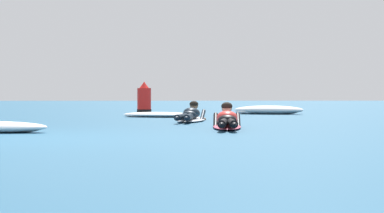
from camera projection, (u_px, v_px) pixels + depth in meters
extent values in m
plane|color=navy|center=(94.00, 116.00, 18.11)|extent=(120.00, 120.00, 0.00)
ellipsoid|color=#E54C66|center=(227.00, 127.00, 10.90)|extent=(0.72, 2.06, 0.07)
ellipsoid|color=#E54C66|center=(227.00, 124.00, 11.85)|extent=(0.21, 0.22, 0.06)
ellipsoid|color=red|center=(227.00, 118.00, 10.95)|extent=(0.47, 0.72, 0.35)
ellipsoid|color=black|center=(227.00, 120.00, 10.55)|extent=(0.37, 0.31, 0.20)
cylinder|color=black|center=(223.00, 123.00, 10.00)|extent=(0.27, 0.82, 0.14)
ellipsoid|color=black|center=(222.00, 124.00, 9.60)|extent=(0.12, 0.23, 0.08)
cylinder|color=black|center=(232.00, 123.00, 9.99)|extent=(0.17, 0.82, 0.14)
ellipsoid|color=black|center=(234.00, 124.00, 9.59)|extent=(0.12, 0.23, 0.08)
cylinder|color=black|center=(216.00, 121.00, 11.33)|extent=(0.15, 0.57, 0.33)
sphere|color=tan|center=(216.00, 125.00, 11.71)|extent=(0.09, 0.09, 0.09)
cylinder|color=black|center=(238.00, 121.00, 11.29)|extent=(0.15, 0.57, 0.33)
sphere|color=tan|center=(238.00, 125.00, 11.65)|extent=(0.09, 0.09, 0.09)
sphere|color=tan|center=(227.00, 108.00, 11.34)|extent=(0.21, 0.21, 0.21)
ellipsoid|color=black|center=(227.00, 106.00, 11.32)|extent=(0.24, 0.22, 0.16)
ellipsoid|color=silver|center=(191.00, 120.00, 13.89)|extent=(0.99, 2.14, 0.07)
ellipsoid|color=silver|center=(197.00, 118.00, 14.87)|extent=(0.25, 0.24, 0.06)
ellipsoid|color=black|center=(192.00, 113.00, 13.94)|extent=(0.53, 0.75, 0.35)
ellipsoid|color=black|center=(189.00, 115.00, 13.55)|extent=(0.39, 0.34, 0.20)
cylinder|color=black|center=(182.00, 117.00, 12.97)|extent=(0.37, 0.91, 0.14)
ellipsoid|color=black|center=(177.00, 118.00, 12.52)|extent=(0.14, 0.24, 0.08)
cylinder|color=black|center=(189.00, 117.00, 12.94)|extent=(0.26, 0.92, 0.14)
ellipsoid|color=black|center=(187.00, 118.00, 12.49)|extent=(0.14, 0.24, 0.08)
cylinder|color=black|center=(185.00, 116.00, 14.35)|extent=(0.20, 0.57, 0.33)
sphere|color=#8C6647|center=(187.00, 119.00, 14.71)|extent=(0.09, 0.09, 0.09)
cylinder|color=black|center=(203.00, 116.00, 14.26)|extent=(0.20, 0.57, 0.33)
sphere|color=#8C6647|center=(204.00, 119.00, 14.61)|extent=(0.09, 0.09, 0.09)
sphere|color=#8C6647|center=(194.00, 105.00, 14.33)|extent=(0.21, 0.21, 0.21)
ellipsoid|color=black|center=(194.00, 104.00, 14.31)|extent=(0.26, 0.24, 0.16)
ellipsoid|color=white|center=(269.00, 110.00, 19.50)|extent=(2.51, 1.59, 0.29)
ellipsoid|color=white|center=(286.00, 111.00, 19.50)|extent=(0.96, 0.88, 0.21)
ellipsoid|color=white|center=(248.00, 112.00, 19.57)|extent=(0.94, 0.70, 0.16)
ellipsoid|color=white|center=(159.00, 115.00, 16.70)|extent=(2.28, 1.43, 0.15)
ellipsoid|color=white|center=(177.00, 115.00, 16.69)|extent=(0.87, 0.70, 0.11)
ellipsoid|color=white|center=(137.00, 116.00, 16.79)|extent=(0.87, 0.71, 0.08)
ellipsoid|color=white|center=(21.00, 128.00, 9.67)|extent=(0.73, 0.40, 0.13)
cylinder|color=red|center=(144.00, 100.00, 21.53)|extent=(0.51, 0.51, 0.91)
cone|color=red|center=(144.00, 85.00, 21.51)|extent=(0.36, 0.36, 0.24)
cylinder|color=black|center=(144.00, 111.00, 21.53)|extent=(0.54, 0.54, 0.12)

